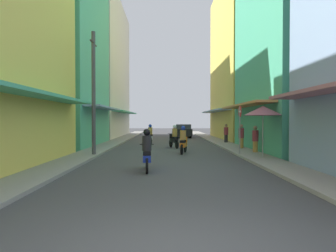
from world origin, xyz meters
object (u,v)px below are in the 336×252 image
at_px(vendor_umbrella, 263,111).
at_px(utility_pole, 94,93).
at_px(motorbike_orange, 184,141).
at_px(parked_car, 183,131).
at_px(street_sign_no_entry, 240,124).
at_px(motorbike_blue, 147,152).
at_px(motorbike_black, 174,138).
at_px(motorbike_white, 150,135).
at_px(pedestrian_crossing, 226,134).
at_px(pedestrian_far, 241,137).
at_px(pedestrian_foreground, 255,140).

bearing_deg(vendor_umbrella, utility_pole, 170.77).
distance_m(motorbike_orange, utility_pole, 5.61).
xyz_separation_m(motorbike_orange, parked_car, (0.91, 15.78, 0.04)).
bearing_deg(motorbike_orange, street_sign_no_entry, -22.35).
bearing_deg(motorbike_blue, motorbike_black, 82.23).
xyz_separation_m(motorbike_orange, utility_pole, (-4.75, -1.43, 2.61)).
bearing_deg(motorbike_blue, motorbike_orange, 73.47).
bearing_deg(utility_pole, parked_car, 71.78).
relative_size(motorbike_orange, street_sign_no_entry, 0.67).
distance_m(motorbike_blue, parked_car, 21.71).
bearing_deg(motorbike_white, parked_car, 70.22).
distance_m(motorbike_blue, pedestrian_crossing, 13.69).
distance_m(motorbike_orange, vendor_umbrella, 4.83).
relative_size(parked_car, pedestrian_crossing, 2.59).
bearing_deg(motorbike_white, motorbike_orange, -71.57).
relative_size(pedestrian_far, vendor_umbrella, 0.64).
relative_size(motorbike_blue, street_sign_no_entry, 0.68).
height_order(motorbike_blue, utility_pole, utility_pole).
distance_m(pedestrian_crossing, vendor_umbrella, 9.65).
relative_size(motorbike_blue, parked_car, 0.44).
relative_size(pedestrian_foreground, utility_pole, 0.24).
distance_m(motorbike_orange, pedestrian_far, 4.28).
distance_m(motorbike_black, motorbike_orange, 3.46).
height_order(motorbike_orange, pedestrian_foreground, pedestrian_foreground).
relative_size(motorbike_white, parked_car, 0.44).
bearing_deg(motorbike_orange, motorbike_white, 108.43).
bearing_deg(motorbike_blue, vendor_umbrella, 29.42).
xyz_separation_m(pedestrian_far, utility_pole, (-8.56, -3.38, 2.49)).
relative_size(motorbike_white, street_sign_no_entry, 0.68).
height_order(motorbike_blue, parked_car, motorbike_blue).
xyz_separation_m(motorbike_black, utility_pole, (-4.30, -4.86, 2.61)).
xyz_separation_m(motorbike_white, pedestrian_foreground, (6.26, -7.30, 0.08)).
relative_size(parked_car, vendor_umbrella, 1.60).
bearing_deg(parked_car, street_sign_no_entry, -83.28).
relative_size(pedestrian_crossing, utility_pole, 0.25).
bearing_deg(parked_car, motorbike_orange, -93.29).
bearing_deg(vendor_umbrella, street_sign_no_entry, 113.58).
distance_m(motorbike_white, vendor_umbrella, 11.43).
distance_m(vendor_umbrella, street_sign_no_entry, 1.84).
height_order(pedestrian_crossing, utility_pole, utility_pole).
relative_size(utility_pole, street_sign_no_entry, 2.44).
distance_m(parked_car, street_sign_no_entry, 17.12).
distance_m(motorbike_white, motorbike_blue, 12.67).
relative_size(motorbike_white, motorbike_black, 1.03).
bearing_deg(motorbike_black, utility_pole, -131.49).
relative_size(motorbike_blue, motorbike_orange, 1.02).
bearing_deg(motorbike_orange, vendor_umbrella, -37.70).
bearing_deg(vendor_umbrella, pedestrian_foreground, 81.08).
bearing_deg(parked_car, pedestrian_crossing, -72.16).
bearing_deg(utility_pole, motorbike_white, 73.48).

